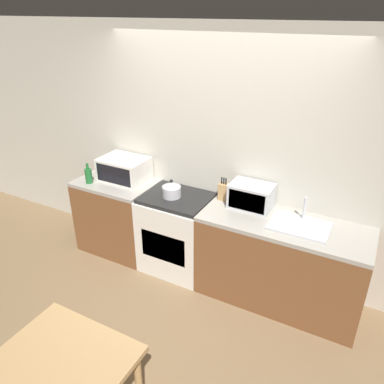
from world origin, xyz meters
name	(u,v)px	position (x,y,z in m)	size (l,w,h in m)	color
ground_plane	(175,312)	(0.00, 0.00, 0.00)	(16.00, 16.00, 0.00)	brown
wall_back	(221,156)	(0.00, 1.00, 1.30)	(10.00, 0.06, 2.60)	beige
counter_left_run	(119,215)	(-1.16, 0.66, 0.45)	(0.90, 0.62, 0.90)	brown
counter_right_run	(279,262)	(0.81, 0.66, 0.45)	(1.58, 0.62, 0.90)	brown
stove_range	(177,233)	(-0.34, 0.66, 0.45)	(0.73, 0.62, 0.90)	silver
kettle	(172,189)	(-0.39, 0.63, 0.98)	(0.20, 0.20, 0.20)	#B7B7BC
microwave	(124,169)	(-1.09, 0.75, 1.03)	(0.53, 0.40, 0.26)	silver
bottle	(89,175)	(-1.39, 0.49, 0.99)	(0.08, 0.08, 0.23)	#1E662D
knife_block	(223,192)	(0.12, 0.82, 0.99)	(0.10, 0.07, 0.25)	tan
toaster_oven	(251,196)	(0.43, 0.81, 1.02)	(0.42, 0.28, 0.25)	silver
sink_basin	(300,225)	(0.95, 0.67, 0.91)	(0.53, 0.38, 0.24)	silver
dining_table	(60,374)	(-0.02, -1.36, 0.64)	(0.84, 0.75, 0.74)	tan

